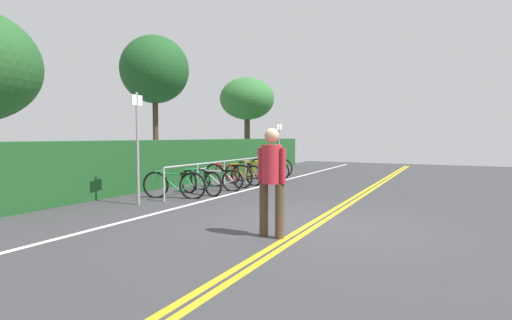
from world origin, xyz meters
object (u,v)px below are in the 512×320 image
at_px(bicycle_5, 257,172).
at_px(tree_far_right, 247,99).
at_px(bicycle_0, 174,185).
at_px(pedestrian, 272,175).
at_px(sign_post_far, 279,143).
at_px(bicycle_4, 243,174).
at_px(tree_mid, 155,70).
at_px(bicycle_1, 201,182).
at_px(bicycle_2, 216,180).
at_px(bicycle_6, 267,170).
at_px(bicycle_7, 271,168).
at_px(sign_post_near, 137,138).
at_px(bicycle_3, 228,176).
at_px(bike_rack, 235,166).

xyz_separation_m(bicycle_5, tree_far_right, (5.48, 3.33, 3.12)).
bearing_deg(bicycle_5, bicycle_0, 176.59).
distance_m(pedestrian, sign_post_far, 10.21).
distance_m(bicycle_4, tree_mid, 5.43).
distance_m(bicycle_1, bicycle_2, 0.82).
bearing_deg(sign_post_far, bicycle_6, -169.54).
bearing_deg(bicycle_7, bicycle_2, -177.42).
bearing_deg(bicycle_4, bicycle_6, -2.29).
bearing_deg(bicycle_6, sign_post_near, 176.79).
xyz_separation_m(sign_post_near, tree_mid, (4.73, 3.63, 2.54)).
xyz_separation_m(bicycle_7, sign_post_far, (1.07, 0.12, 0.94)).
bearing_deg(sign_post_far, pedestrian, -157.08).
height_order(bicycle_1, tree_far_right, tree_far_right).
xyz_separation_m(bicycle_2, sign_post_far, (5.30, 0.31, 1.00)).
bearing_deg(bicycle_3, bicycle_4, -4.89).
distance_m(bicycle_4, sign_post_far, 3.77).
bearing_deg(bicycle_2, tree_far_right, 22.24).
relative_size(bicycle_0, sign_post_near, 0.64).
relative_size(bike_rack, pedestrian, 4.07).
bearing_deg(bicycle_4, bicycle_3, 175.11).
height_order(bicycle_1, bicycle_5, bicycle_5).
distance_m(sign_post_near, tree_far_right, 11.41).
bearing_deg(pedestrian, tree_far_right, 29.83).
relative_size(bicycle_7, sign_post_near, 0.68).
bearing_deg(bicycle_3, tree_mid, 74.47).
distance_m(bicycle_6, sign_post_near, 6.36).
bearing_deg(bicycle_3, sign_post_far, 2.72).
xyz_separation_m(bicycle_2, pedestrian, (-4.10, -3.67, 0.67)).
height_order(bicycle_3, tree_far_right, tree_far_right).
distance_m(bicycle_5, tree_far_right, 7.13).
relative_size(bicycle_3, bicycle_6, 1.00).
bearing_deg(pedestrian, tree_mid, 51.80).
bearing_deg(bicycle_1, bike_rack, 2.61).
relative_size(bicycle_5, pedestrian, 1.06).
xyz_separation_m(bicycle_3, bicycle_5, (1.70, -0.16, -0.01)).
bearing_deg(bicycle_5, bicycle_2, 178.50).
bearing_deg(tree_mid, sign_post_near, -142.54).
relative_size(bicycle_4, bicycle_6, 0.94).
xyz_separation_m(bicycle_7, tree_far_right, (3.76, 3.08, 3.11)).
xyz_separation_m(bicycle_2, bicycle_3, (0.81, 0.10, 0.05)).
distance_m(bike_rack, bicycle_7, 2.99).
bearing_deg(bicycle_7, bicycle_1, -177.64).
height_order(bicycle_3, sign_post_far, sign_post_far).
xyz_separation_m(bike_rack, bicycle_4, (0.42, -0.05, -0.30)).
relative_size(bicycle_4, sign_post_far, 0.75).
distance_m(bicycle_0, bicycle_7, 5.94).
relative_size(bicycle_7, tree_mid, 0.33).
xyz_separation_m(bike_rack, pedestrian, (-5.35, -3.74, 0.36)).
bearing_deg(bicycle_4, pedestrian, -147.41).
bearing_deg(bicycle_5, bicycle_6, 1.31).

